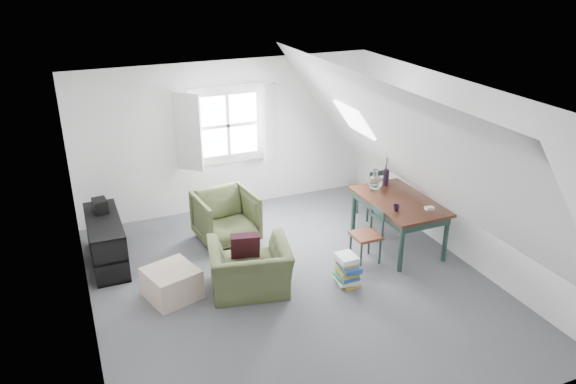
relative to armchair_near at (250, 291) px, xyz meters
name	(u,v)px	position (x,y,z in m)	size (l,w,h in m)	color
floor	(293,285)	(0.56, -0.10, 0.00)	(5.50, 5.50, 0.00)	#505155
ceiling	(294,99)	(0.56, -0.10, 2.50)	(5.50, 5.50, 0.00)	white
wall_back	(228,136)	(0.56, 2.65, 1.25)	(5.00, 5.00, 0.00)	white
wall_front	(426,325)	(0.56, -2.85, 1.25)	(5.00, 5.00, 0.00)	white
wall_left	(80,236)	(-1.94, -0.10, 1.25)	(5.50, 5.50, 0.00)	white
wall_right	(458,171)	(3.06, -0.10, 1.25)	(5.50, 5.50, 0.00)	white
slope_left	(164,178)	(-0.99, -0.10, 1.78)	(5.50, 5.50, 0.00)	white
slope_right	(403,143)	(2.11, -0.10, 1.78)	(5.50, 5.50, 0.00)	white
dormer_window	(228,126)	(0.56, 2.57, 1.45)	(1.71, 0.35, 1.30)	white
skylight	(354,120)	(2.11, 1.20, 1.75)	(0.55, 0.75, 0.04)	white
armchair_near	(250,291)	(0.00, 0.00, 0.00)	(1.01, 0.89, 0.66)	#434C29
armchair_far	(227,240)	(0.13, 1.44, 0.00)	(0.83, 0.86, 0.78)	#434C29
throw_pillow	(245,246)	(0.00, 0.15, 0.59)	(0.37, 0.11, 0.37)	#320D18
ottoman	(172,283)	(-0.96, 0.25, 0.20)	(0.59, 0.59, 0.40)	#B7A08D
dining_table	(399,206)	(2.43, 0.33, 0.64)	(0.89, 1.48, 0.74)	#32180F
demijohn	(375,182)	(2.28, 0.78, 0.87)	(0.23, 0.23, 0.32)	silver
vase_twigs	(386,177)	(2.53, 0.88, 0.88)	(0.08, 0.09, 0.64)	black
cup	(396,211)	(2.18, 0.03, 0.74)	(0.09, 0.09, 0.09)	black
paper_box	(430,208)	(2.63, -0.12, 0.76)	(0.12, 0.08, 0.04)	white
dining_chair_far	(373,191)	(2.60, 1.32, 0.45)	(0.41, 0.41, 0.87)	#5D2D1C
dining_chair_near	(368,234)	(1.79, 0.10, 0.41)	(0.37, 0.37, 0.80)	#5D2D1C
media_shelf	(107,244)	(-1.61, 1.42, 0.31)	(0.44, 1.33, 0.68)	black
electronics_box	(100,206)	(-1.61, 1.72, 0.77)	(0.18, 0.25, 0.20)	black
magazine_stack	(348,270)	(1.24, -0.34, 0.21)	(0.31, 0.37, 0.42)	#B29933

